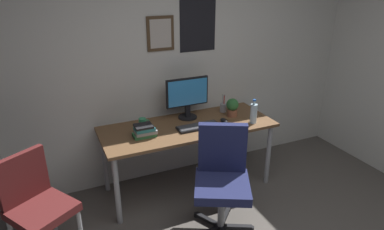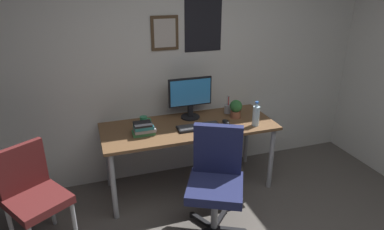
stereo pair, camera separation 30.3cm
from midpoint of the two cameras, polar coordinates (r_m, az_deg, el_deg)
wall_back at (r=3.62m, az=-4.99°, el=9.33°), size 4.40×0.10×2.60m
desk at (r=3.44m, az=-3.21°, el=-2.90°), size 1.74×0.69×0.72m
office_chair at (r=2.96m, az=2.13°, el=-10.05°), size 0.62×0.62×0.95m
side_chair at (r=3.02m, az=-27.54°, el=-12.82°), size 0.58×0.58×0.88m
monitor at (r=3.51m, az=-3.27°, el=3.13°), size 0.46×0.20×0.43m
keyboard at (r=3.35m, az=-1.51°, el=-2.01°), size 0.43×0.15×0.03m
computer_mouse at (r=3.47m, az=2.94°, el=-0.97°), size 0.06×0.11×0.04m
water_bottle at (r=3.45m, az=7.87°, el=0.27°), size 0.07×0.07×0.25m
coffee_mug_near at (r=3.39m, az=-10.84°, el=-1.39°), size 0.11×0.07×0.10m
potted_plant at (r=3.60m, az=4.42°, el=1.35°), size 0.13×0.13×0.19m
pen_cup at (r=3.73m, az=2.95°, el=1.29°), size 0.07×0.07×0.20m
book_stack_left at (r=3.20m, az=-10.69°, el=-2.69°), size 0.22×0.14×0.12m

